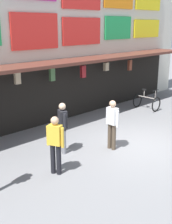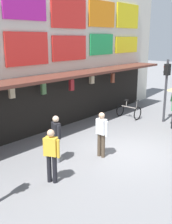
# 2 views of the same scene
# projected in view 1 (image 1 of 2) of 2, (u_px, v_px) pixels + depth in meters

# --- Properties ---
(ground_plane) EXTENTS (80.00, 80.00, 0.00)m
(ground_plane) POSITION_uv_depth(u_px,v_px,m) (135.00, 144.00, 10.39)
(ground_plane) COLOR slate
(shopfront) EXTENTS (18.00, 2.60, 8.00)m
(shopfront) POSITION_uv_depth(u_px,v_px,m) (51.00, 26.00, 12.37)
(shopfront) COLOR beige
(shopfront) RESTS_ON ground
(bicycle_parked) EXTENTS (0.72, 1.16, 1.05)m
(bicycle_parked) POSITION_uv_depth(u_px,v_px,m) (147.00, 102.00, 14.52)
(bicycle_parked) COLOR black
(bicycle_parked) RESTS_ON ground
(pedestrian_in_blue) EXTENTS (0.35, 0.49, 1.68)m
(pedestrian_in_blue) POSITION_uv_depth(u_px,v_px,m) (55.00, 142.00, 8.07)
(pedestrian_in_blue) COLOR black
(pedestrian_in_blue) RESTS_ON ground
(pedestrian_in_red) EXTENTS (0.23, 0.53, 1.68)m
(pedestrian_in_red) POSITION_uv_depth(u_px,v_px,m) (112.00, 122.00, 9.72)
(pedestrian_in_red) COLOR brown
(pedestrian_in_red) RESTS_ON ground
(pedestrian_in_green) EXTENTS (0.34, 0.49, 1.68)m
(pedestrian_in_green) POSITION_uv_depth(u_px,v_px,m) (63.00, 125.00, 9.43)
(pedestrian_in_green) COLOR gray
(pedestrian_in_green) RESTS_ON ground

